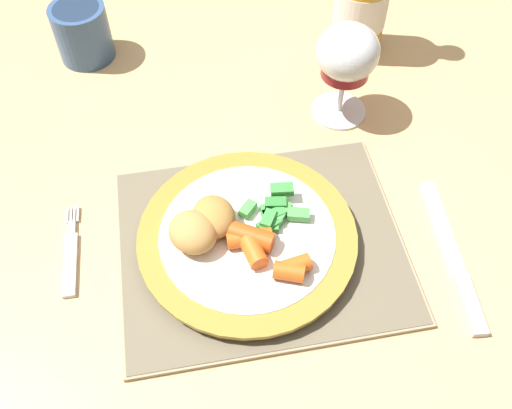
{
  "coord_description": "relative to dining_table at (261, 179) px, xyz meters",
  "views": [
    {
      "loc": [
        -0.1,
        -0.51,
        1.29
      ],
      "look_at": [
        -0.03,
        -0.14,
        0.78
      ],
      "focal_mm": 40.0,
      "sensor_mm": 36.0,
      "label": 1
    }
  ],
  "objects": [
    {
      "name": "fork",
      "position": [
        -0.25,
        -0.15,
        0.09
      ],
      "size": [
        0.02,
        0.12,
        0.01
      ],
      "color": "silver",
      "rests_on": "dining_table"
    },
    {
      "name": "placemat",
      "position": [
        -0.03,
        -0.17,
        0.09
      ],
      "size": [
        0.32,
        0.26,
        0.01
      ],
      "color": "gray",
      "rests_on": "dining_table"
    },
    {
      "name": "glazed_carrots",
      "position": [
        -0.04,
        -0.19,
        0.12
      ],
      "size": [
        0.08,
        0.09,
        0.02
      ],
      "color": "orange",
      "rests_on": "dinner_plate"
    },
    {
      "name": "ground_plane",
      "position": [
        0.0,
        0.0,
        -0.65
      ],
      "size": [
        6.0,
        6.0,
        0.0
      ],
      "primitive_type": "plane",
      "color": "brown"
    },
    {
      "name": "table_knife",
      "position": [
        0.18,
        -0.24,
        0.09
      ],
      "size": [
        0.03,
        0.2,
        0.01
      ],
      "color": "silver",
      "rests_on": "dining_table"
    },
    {
      "name": "dinner_plate",
      "position": [
        -0.05,
        -0.17,
        0.11
      ],
      "size": [
        0.24,
        0.24,
        0.02
      ],
      "color": "white",
      "rests_on": "placemat"
    },
    {
      "name": "breaded_croquettes",
      "position": [
        -0.09,
        -0.16,
        0.13
      ],
      "size": [
        0.09,
        0.09,
        0.04
      ],
      "color": "tan",
      "rests_on": "dinner_plate"
    },
    {
      "name": "dining_table",
      "position": [
        0.0,
        0.0,
        0.0
      ],
      "size": [
        1.22,
        0.98,
        0.74
      ],
      "color": "tan",
      "rests_on": "ground"
    },
    {
      "name": "wine_glass",
      "position": [
        0.11,
        0.03,
        0.18
      ],
      "size": [
        0.08,
        0.08,
        0.14
      ],
      "color": "silver",
      "rests_on": "dining_table"
    },
    {
      "name": "green_beans_pile",
      "position": [
        -0.01,
        -0.15,
        0.12
      ],
      "size": [
        0.08,
        0.06,
        0.02
      ],
      "color": "green",
      "rests_on": "dinner_plate"
    },
    {
      "name": "drinking_cup",
      "position": [
        -0.22,
        0.21,
        0.13
      ],
      "size": [
        0.08,
        0.08,
        0.08
      ],
      "color": "#385684",
      "rests_on": "dining_table"
    }
  ]
}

